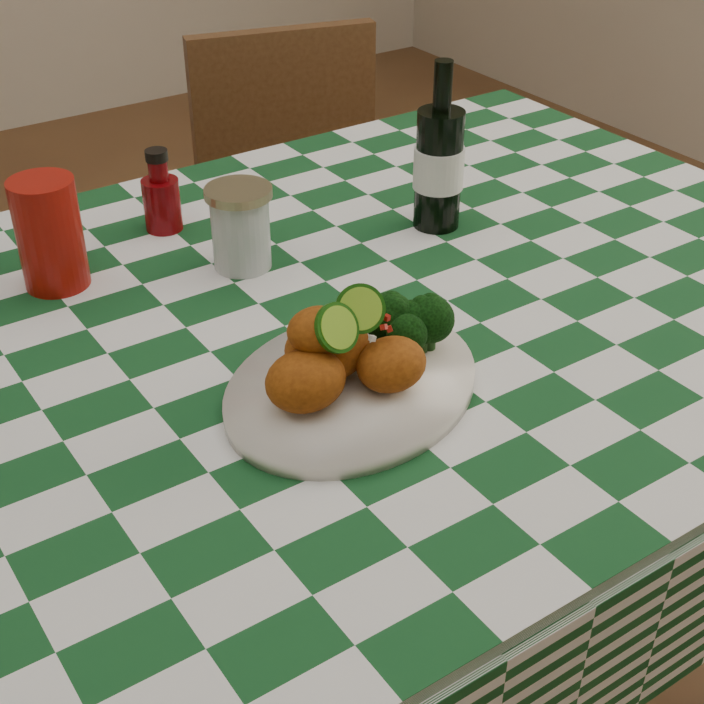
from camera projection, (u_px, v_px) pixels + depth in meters
dining_table at (295, 555)px, 1.43m from camera, size 1.66×1.06×0.79m
plate at (352, 387)px, 1.09m from camera, size 0.39×0.34×0.02m
fried_chicken_pile at (348, 341)px, 1.05m from camera, size 0.17×0.12×0.11m
broccoli_side at (412, 325)px, 1.11m from camera, size 0.09×0.09×0.07m
red_tumbler at (49, 234)px, 1.26m from camera, size 0.10×0.10×0.15m
ketchup_bottle at (160, 190)px, 1.40m from camera, size 0.07×0.07×0.12m
mason_jar at (241, 228)px, 1.31m from camera, size 0.10×0.10×0.11m
beer_bottle at (440, 147)px, 1.38m from camera, size 0.09×0.09×0.24m
wooden_chair_right at (313, 259)px, 2.09m from camera, size 0.49×0.50×0.87m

